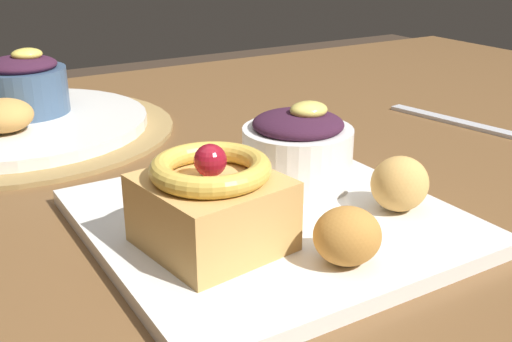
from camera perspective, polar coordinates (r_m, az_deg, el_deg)
dining_table at (r=0.62m, az=-3.36°, el=-7.46°), size 1.55×0.95×0.73m
woven_placemat at (r=0.75m, az=-21.00°, el=3.44°), size 0.35×0.35×0.00m
front_plate at (r=0.48m, az=1.24°, el=-4.54°), size 0.26×0.26×0.01m
cake_slice at (r=0.42m, az=-4.12°, el=-2.92°), size 0.10×0.10×0.07m
berry_ramekin at (r=0.52m, az=3.86°, el=2.11°), size 0.09×0.09×0.07m
fritter_front at (r=0.41m, az=8.39°, el=-5.92°), size 0.05×0.04×0.04m
fritter_middle at (r=0.49m, az=13.07°, el=-1.15°), size 0.05×0.04×0.04m
back_plate at (r=0.75m, az=-21.08°, el=4.06°), size 0.29×0.29×0.01m
back_ramekin at (r=0.76m, az=-20.60°, el=7.44°), size 0.10×0.10×0.07m
back_pastry at (r=0.70m, az=-22.19°, el=4.75°), size 0.06×0.06×0.03m
knife at (r=0.77m, az=18.36°, el=4.21°), size 0.05×0.19×0.00m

